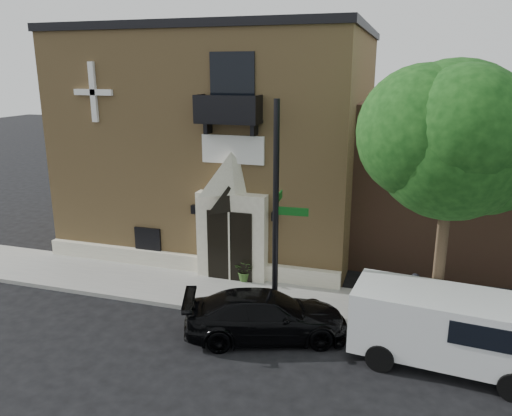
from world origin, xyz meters
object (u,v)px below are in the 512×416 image
Objects in this scene: fire_hydrant at (426,322)px; street_sign at (276,213)px; cargo_van at (456,329)px; pedestrian_near at (413,296)px; black_sedan at (266,315)px.

street_sign is at bearing -176.34° from fire_hydrant.
fire_hydrant is at bearing 123.04° from cargo_van.
pedestrian_near is (4.07, 1.14, -2.61)m from street_sign.
cargo_van is at bearing -62.93° from fire_hydrant.
street_sign reaches higher than black_sedan.
pedestrian_near reaches higher than fire_hydrant.
street_sign is (-5.15, 1.05, 2.39)m from cargo_van.
fire_hydrant is (-0.68, 1.34, -0.60)m from cargo_van.
street_sign is 4.46× the size of pedestrian_near.
fire_hydrant is (4.46, 0.29, -2.99)m from street_sign.
fire_hydrant is at bearing 88.70° from pedestrian_near.
black_sedan is 3.17× the size of pedestrian_near.
street_sign reaches higher than pedestrian_near.
cargo_van reaches higher than pedestrian_near.
cargo_van is 0.76× the size of street_sign.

